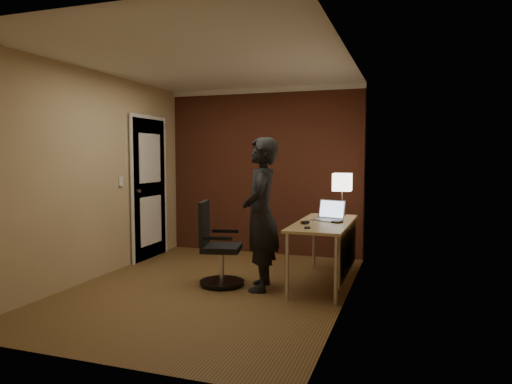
% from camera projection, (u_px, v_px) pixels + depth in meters
% --- Properties ---
extents(room, '(4.00, 4.00, 4.00)m').
position_uv_depth(room, '(237.00, 164.00, 6.59)').
color(room, brown).
rests_on(room, ground).
extents(desk, '(0.60, 1.50, 0.73)m').
position_uv_depth(desk, '(330.00, 233.00, 5.20)').
color(desk, tan).
rests_on(desk, ground).
extents(desk_lamp, '(0.22, 0.22, 0.54)m').
position_uv_depth(desk_lamp, '(342.00, 183.00, 5.71)').
color(desk_lamp, silver).
rests_on(desk_lamp, desk).
extents(laptop, '(0.39, 0.34, 0.23)m').
position_uv_depth(laptop, '(329.00, 215.00, 5.36)').
color(laptop, silver).
rests_on(laptop, desk).
extents(mouse, '(0.09, 0.11, 0.03)m').
position_uv_depth(mouse, '(305.00, 223.00, 5.05)').
color(mouse, black).
rests_on(mouse, desk).
extents(phone, '(0.08, 0.12, 0.01)m').
position_uv_depth(phone, '(307.00, 228.00, 4.76)').
color(phone, black).
rests_on(phone, desk).
extents(wallet, '(0.13, 0.14, 0.02)m').
position_uv_depth(wallet, '(337.00, 222.00, 5.14)').
color(wallet, black).
rests_on(wallet, desk).
extents(office_chair, '(0.52, 0.58, 0.95)m').
position_uv_depth(office_chair, '(217.00, 249.00, 5.22)').
color(office_chair, black).
rests_on(office_chair, ground).
extents(person, '(0.53, 0.69, 1.69)m').
position_uv_depth(person, '(261.00, 214.00, 5.03)').
color(person, black).
rests_on(person, ground).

